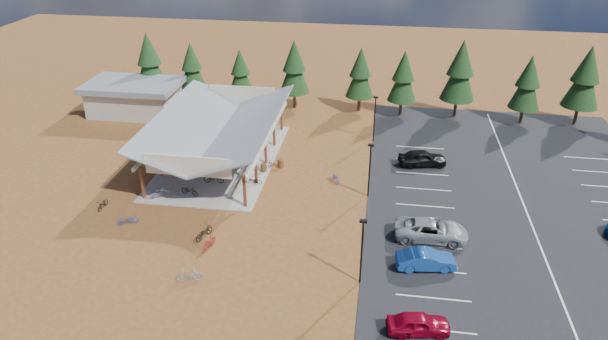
{
  "coord_description": "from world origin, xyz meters",
  "views": [
    {
      "loc": [
        5.64,
        -40.24,
        24.56
      ],
      "look_at": [
        -0.92,
        2.85,
        1.74
      ],
      "focal_mm": 32.0,
      "sensor_mm": 36.0,
      "label": 1
    }
  ],
  "objects_px": {
    "bike_1": "(192,161)",
    "bike_13": "(190,275)",
    "bike_10": "(127,220)",
    "bike_16": "(254,181)",
    "bike_9": "(160,193)",
    "car_0": "(418,323)",
    "bike_7": "(262,130)",
    "bike_5": "(234,163)",
    "lamp_post_0": "(362,247)",
    "lamp_post_1": "(370,167)",
    "outbuilding": "(134,97)",
    "trash_bin_0": "(264,168)",
    "car_2": "(431,230)",
    "car_4": "(422,158)",
    "bike_4": "(214,178)",
    "bike_15": "(267,166)",
    "bike_12": "(204,232)",
    "bike_2": "(212,141)",
    "trash_bin_1": "(281,163)",
    "bike_11": "(209,243)",
    "bike_14": "(336,178)",
    "bike_6": "(255,142)",
    "bike_8": "(103,204)",
    "lamp_post_2": "(375,116)",
    "bike_pavilion": "(219,125)",
    "bike_0": "(190,191)"
  },
  "relations": [
    {
      "from": "bike_1",
      "to": "bike_13",
      "type": "distance_m",
      "value": 17.9
    },
    {
      "from": "bike_10",
      "to": "bike_16",
      "type": "relative_size",
      "value": 1.12
    },
    {
      "from": "bike_9",
      "to": "car_0",
      "type": "height_order",
      "value": "car_0"
    },
    {
      "from": "bike_7",
      "to": "bike_5",
      "type": "bearing_deg",
      "value": -174.02
    },
    {
      "from": "bike_9",
      "to": "bike_16",
      "type": "bearing_deg",
      "value": -108.23
    },
    {
      "from": "lamp_post_0",
      "to": "lamp_post_1",
      "type": "xyz_separation_m",
      "value": [
        0.0,
        12.0,
        0.0
      ]
    },
    {
      "from": "outbuilding",
      "to": "lamp_post_1",
      "type": "height_order",
      "value": "lamp_post_1"
    },
    {
      "from": "trash_bin_0",
      "to": "car_2",
      "type": "relative_size",
      "value": 0.16
    },
    {
      "from": "lamp_post_1",
      "to": "car_4",
      "type": "xyz_separation_m",
      "value": [
        5.0,
        6.85,
        -2.13
      ]
    },
    {
      "from": "bike_13",
      "to": "outbuilding",
      "type": "bearing_deg",
      "value": -165.54
    },
    {
      "from": "bike_4",
      "to": "car_4",
      "type": "distance_m",
      "value": 20.42
    },
    {
      "from": "bike_15",
      "to": "car_0",
      "type": "xyz_separation_m",
      "value": [
        13.81,
        -19.87,
        0.2
      ]
    },
    {
      "from": "bike_13",
      "to": "bike_12",
      "type": "bearing_deg",
      "value": 171.61
    },
    {
      "from": "bike_2",
      "to": "bike_7",
      "type": "bearing_deg",
      "value": -41.82
    },
    {
      "from": "bike_9",
      "to": "bike_10",
      "type": "xyz_separation_m",
      "value": [
        -0.99,
        -4.42,
        -0.07
      ]
    },
    {
      "from": "bike_1",
      "to": "trash_bin_1",
      "type": "bearing_deg",
      "value": -74.69
    },
    {
      "from": "bike_4",
      "to": "lamp_post_1",
      "type": "bearing_deg",
      "value": -96.96
    },
    {
      "from": "outbuilding",
      "to": "bike_15",
      "type": "height_order",
      "value": "outbuilding"
    },
    {
      "from": "bike_11",
      "to": "bike_14",
      "type": "xyz_separation_m",
      "value": [
        8.53,
        12.02,
        -0.12
      ]
    },
    {
      "from": "bike_4",
      "to": "outbuilding",
      "type": "bearing_deg",
      "value": 36.56
    },
    {
      "from": "bike_4",
      "to": "bike_16",
      "type": "xyz_separation_m",
      "value": [
        3.74,
        0.34,
        -0.2
      ]
    },
    {
      "from": "outbuilding",
      "to": "bike_6",
      "type": "relative_size",
      "value": 6.98
    },
    {
      "from": "bike_7",
      "to": "car_2",
      "type": "bearing_deg",
      "value": -122.82
    },
    {
      "from": "bike_1",
      "to": "trash_bin_0",
      "type": "bearing_deg",
      "value": -83.09
    },
    {
      "from": "trash_bin_1",
      "to": "bike_8",
      "type": "relative_size",
      "value": 0.55
    },
    {
      "from": "bike_12",
      "to": "bike_10",
      "type": "bearing_deg",
      "value": 15.35
    },
    {
      "from": "outbuilding",
      "to": "bike_16",
      "type": "height_order",
      "value": "outbuilding"
    },
    {
      "from": "bike_5",
      "to": "bike_11",
      "type": "relative_size",
      "value": 0.98
    },
    {
      "from": "lamp_post_2",
      "to": "bike_13",
      "type": "distance_m",
      "value": 28.41
    },
    {
      "from": "bike_pavilion",
      "to": "bike_4",
      "type": "xyz_separation_m",
      "value": [
        0.7,
        -4.84,
        -3.22
      ]
    },
    {
      "from": "lamp_post_0",
      "to": "bike_14",
      "type": "xyz_separation_m",
      "value": [
        -3.1,
        14.25,
        -2.55
      ]
    },
    {
      "from": "bike_13",
      "to": "bike_16",
      "type": "distance_m",
      "value": 14.29
    },
    {
      "from": "trash_bin_0",
      "to": "trash_bin_1",
      "type": "xyz_separation_m",
      "value": [
        1.44,
        1.25,
        0.0
      ]
    },
    {
      "from": "bike_2",
      "to": "bike_16",
      "type": "distance_m",
      "value": 10.22
    },
    {
      "from": "bike_pavilion",
      "to": "bike_9",
      "type": "xyz_separation_m",
      "value": [
        -3.26,
        -8.15,
        -3.31
      ]
    },
    {
      "from": "trash_bin_1",
      "to": "bike_4",
      "type": "distance_m",
      "value": 6.94
    },
    {
      "from": "trash_bin_1",
      "to": "bike_0",
      "type": "height_order",
      "value": "bike_0"
    },
    {
      "from": "bike_1",
      "to": "bike_9",
      "type": "relative_size",
      "value": 0.99
    },
    {
      "from": "bike_8",
      "to": "car_2",
      "type": "bearing_deg",
      "value": 0.71
    },
    {
      "from": "trash_bin_0",
      "to": "bike_5",
      "type": "bearing_deg",
      "value": 174.85
    },
    {
      "from": "bike_2",
      "to": "bike_11",
      "type": "height_order",
      "value": "bike_11"
    },
    {
      "from": "bike_1",
      "to": "car_2",
      "type": "bearing_deg",
      "value": -104.31
    },
    {
      "from": "bike_11",
      "to": "car_4",
      "type": "bearing_deg",
      "value": 59.96
    },
    {
      "from": "bike_14",
      "to": "bike_9",
      "type": "bearing_deg",
      "value": 175.35
    },
    {
      "from": "bike_11",
      "to": "bike_14",
      "type": "relative_size",
      "value": 1.13
    },
    {
      "from": "lamp_post_0",
      "to": "bike_9",
      "type": "xyz_separation_m",
      "value": [
        -18.26,
        8.85,
        -2.46
      ]
    },
    {
      "from": "bike_5",
      "to": "bike_6",
      "type": "distance_m",
      "value": 5.37
    },
    {
      "from": "bike_15",
      "to": "bike_2",
      "type": "bearing_deg",
      "value": -4.39
    },
    {
      "from": "trash_bin_1",
      "to": "bike_16",
      "type": "height_order",
      "value": "trash_bin_1"
    },
    {
      "from": "car_0",
      "to": "car_2",
      "type": "relative_size",
      "value": 0.69
    }
  ]
}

